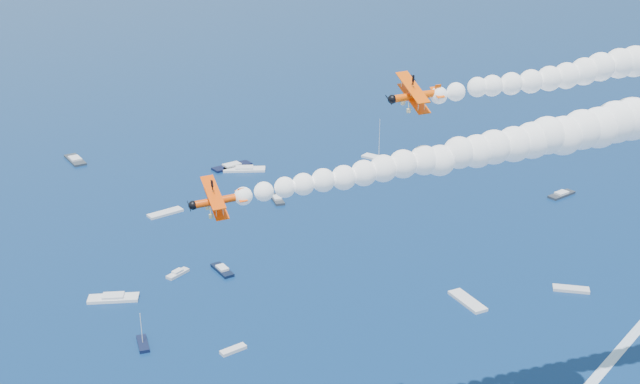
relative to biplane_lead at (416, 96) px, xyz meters
name	(u,v)px	position (x,y,z in m)	size (l,w,h in m)	color
biplane_lead	(416,96)	(0.00, 0.00, 0.00)	(7.14, 8.01, 4.82)	#FF5205
biplane_trail	(218,201)	(-26.39, -0.25, -9.97)	(6.86, 7.69, 4.63)	#FF4905
smoke_trail_lead	(627,64)	(30.01, -4.21, 2.31)	(60.09, 13.61, 10.64)	white
smoke_trail_trail	(450,156)	(3.78, -2.98, -7.66)	(60.40, 10.93, 10.64)	white
spectator_boats	(172,246)	(-13.69, 93.90, -60.41)	(224.04, 160.58, 0.70)	white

